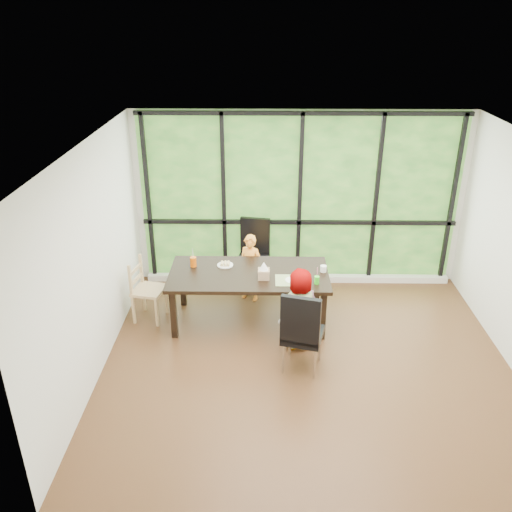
# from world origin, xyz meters

# --- Properties ---
(ground) EXTENTS (5.00, 5.00, 0.00)m
(ground) POSITION_xyz_m (0.00, 0.00, 0.00)
(ground) COLOR black
(ground) RESTS_ON ground
(back_wall) EXTENTS (5.00, 0.00, 5.00)m
(back_wall) POSITION_xyz_m (0.00, 2.25, 1.35)
(back_wall) COLOR silver
(back_wall) RESTS_ON ground
(foliage_backdrop) EXTENTS (4.80, 0.02, 2.65)m
(foliage_backdrop) POSITION_xyz_m (0.00, 2.23, 1.35)
(foliage_backdrop) COLOR #20451B
(foliage_backdrop) RESTS_ON back_wall
(window_mullions) EXTENTS (4.80, 0.06, 2.65)m
(window_mullions) POSITION_xyz_m (0.00, 2.19, 1.35)
(window_mullions) COLOR black
(window_mullions) RESTS_ON back_wall
(window_sill) EXTENTS (4.80, 0.12, 0.10)m
(window_sill) POSITION_xyz_m (0.00, 2.15, 0.05)
(window_sill) COLOR silver
(window_sill) RESTS_ON ground
(dining_table) EXTENTS (2.23, 1.21, 0.75)m
(dining_table) POSITION_xyz_m (-0.74, 0.95, 0.38)
(dining_table) COLOR black
(dining_table) RESTS_ON ground
(chair_window_leather) EXTENTS (0.53, 0.53, 1.08)m
(chair_window_leather) POSITION_xyz_m (-0.71, 1.96, 0.54)
(chair_window_leather) COLOR black
(chair_window_leather) RESTS_ON ground
(chair_interior_leather) EXTENTS (0.56, 0.56, 1.08)m
(chair_interior_leather) POSITION_xyz_m (-0.07, -0.10, 0.54)
(chair_interior_leather) COLOR black
(chair_interior_leather) RESTS_ON ground
(chair_end_beech) EXTENTS (0.48, 0.49, 0.90)m
(chair_end_beech) POSITION_xyz_m (-2.13, 0.99, 0.45)
(chair_end_beech) COLOR tan
(chair_end_beech) RESTS_ON ground
(child_toddler) EXTENTS (0.44, 0.38, 1.03)m
(child_toddler) POSITION_xyz_m (-0.74, 1.59, 0.51)
(child_toddler) COLOR orange
(child_toddler) RESTS_ON ground
(child_older) EXTENTS (0.63, 0.53, 1.09)m
(child_older) POSITION_xyz_m (-0.10, 0.36, 0.55)
(child_older) COLOR slate
(child_older) RESTS_ON ground
(placemat) EXTENTS (0.45, 0.33, 0.01)m
(placemat) POSITION_xyz_m (-0.16, 0.74, 0.75)
(placemat) COLOR tan
(placemat) RESTS_ON dining_table
(plate_far) EXTENTS (0.22, 0.22, 0.01)m
(plate_far) POSITION_xyz_m (-1.07, 1.17, 0.76)
(plate_far) COLOR white
(plate_far) RESTS_ON dining_table
(plate_near) EXTENTS (0.21, 0.21, 0.01)m
(plate_near) POSITION_xyz_m (-0.15, 0.74, 0.76)
(plate_near) COLOR white
(plate_near) RESTS_ON dining_table
(orange_cup) EXTENTS (0.09, 0.09, 0.14)m
(orange_cup) POSITION_xyz_m (-1.51, 1.14, 0.82)
(orange_cup) COLOR #E05B0A
(orange_cup) RESTS_ON dining_table
(green_cup) EXTENTS (0.07, 0.07, 0.11)m
(green_cup) POSITION_xyz_m (0.15, 0.66, 0.80)
(green_cup) COLOR #38D022
(green_cup) RESTS_ON dining_table
(white_mug) EXTENTS (0.09, 0.09, 0.09)m
(white_mug) POSITION_xyz_m (0.27, 1.01, 0.79)
(white_mug) COLOR white
(white_mug) RESTS_ON dining_table
(tissue_box) EXTENTS (0.15, 0.15, 0.13)m
(tissue_box) POSITION_xyz_m (-0.54, 0.80, 0.81)
(tissue_box) COLOR tan
(tissue_box) RESTS_ON dining_table
(crepe_rolls_far) EXTENTS (0.15, 0.12, 0.04)m
(crepe_rolls_far) POSITION_xyz_m (-1.07, 1.17, 0.78)
(crepe_rolls_far) COLOR tan
(crepe_rolls_far) RESTS_ON plate_far
(crepe_rolls_near) EXTENTS (0.05, 0.12, 0.04)m
(crepe_rolls_near) POSITION_xyz_m (-0.15, 0.74, 0.78)
(crepe_rolls_near) COLOR tan
(crepe_rolls_near) RESTS_ON plate_near
(straw_white) EXTENTS (0.01, 0.04, 0.20)m
(straw_white) POSITION_xyz_m (-1.51, 1.14, 0.93)
(straw_white) COLOR white
(straw_white) RESTS_ON orange_cup
(straw_pink) EXTENTS (0.01, 0.04, 0.20)m
(straw_pink) POSITION_xyz_m (0.15, 0.66, 0.90)
(straw_pink) COLOR pink
(straw_pink) RESTS_ON green_cup
(tissue) EXTENTS (0.12, 0.12, 0.11)m
(tissue) POSITION_xyz_m (-0.54, 0.80, 0.93)
(tissue) COLOR white
(tissue) RESTS_ON tissue_box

